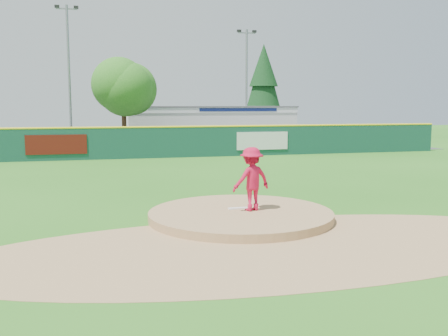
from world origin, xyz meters
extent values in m
plane|color=#286B19|center=(0.00, 0.00, 0.00)|extent=(120.00, 120.00, 0.00)
cylinder|color=#9E774C|center=(0.00, 0.00, 0.00)|extent=(5.50, 5.50, 0.50)
cube|color=white|center=(0.00, 0.30, 0.27)|extent=(0.60, 0.15, 0.04)
cylinder|color=#9E774C|center=(0.00, -3.00, 0.01)|extent=(15.40, 15.40, 0.01)
cube|color=#38383A|center=(0.00, 27.00, 0.01)|extent=(44.00, 16.00, 0.02)
imported|color=#BF1035|center=(0.34, 0.01, 1.20)|extent=(1.38, 1.02, 1.90)
imported|color=silver|center=(1.64, 22.59, 0.72)|extent=(5.15, 2.60, 1.40)
cube|color=silver|center=(6.00, 32.00, 1.60)|extent=(15.00, 8.00, 3.20)
cube|color=white|center=(6.00, 27.98, 3.00)|extent=(15.00, 0.06, 0.55)
cube|color=#0F194C|center=(8.00, 27.94, 3.00)|extent=(7.00, 0.03, 0.28)
cube|color=#59595B|center=(6.00, 32.00, 3.25)|extent=(15.20, 8.20, 0.12)
cube|color=#57130C|center=(-6.49, 17.92, 1.00)|extent=(3.60, 0.04, 1.20)
cube|color=silver|center=(6.78, 17.92, 1.00)|extent=(3.60, 0.04, 1.20)
cube|color=#134033|center=(0.00, 18.00, 1.00)|extent=(40.00, 0.10, 2.00)
cylinder|color=yellow|center=(0.00, 18.00, 2.00)|extent=(40.00, 0.14, 0.14)
cylinder|color=#382314|center=(-2.00, 25.00, 1.30)|extent=(0.36, 0.36, 2.60)
sphere|color=#387F23|center=(-2.00, 25.00, 4.56)|extent=(5.60, 5.60, 5.60)
cylinder|color=#382314|center=(13.00, 36.00, 0.80)|extent=(0.40, 0.40, 1.60)
cone|color=#113A16|center=(13.00, 36.00, 5.55)|extent=(4.40, 4.40, 7.90)
cylinder|color=gray|center=(-6.00, 27.00, 5.50)|extent=(0.20, 0.20, 11.00)
cube|color=gray|center=(-6.00, 27.00, 10.70)|extent=(1.60, 0.10, 0.10)
cube|color=black|center=(-6.70, 27.00, 10.85)|extent=(0.35, 0.25, 0.20)
cube|color=black|center=(-5.30, 27.00, 10.85)|extent=(0.35, 0.25, 0.20)
cylinder|color=gray|center=(9.00, 29.00, 5.00)|extent=(0.20, 0.20, 10.00)
cube|color=gray|center=(9.00, 29.00, 9.70)|extent=(1.60, 0.10, 0.10)
cube|color=black|center=(8.30, 29.00, 9.85)|extent=(0.35, 0.25, 0.20)
cube|color=black|center=(9.70, 29.00, 9.85)|extent=(0.35, 0.25, 0.20)
camera|label=1|loc=(-4.12, -14.04, 3.39)|focal=40.00mm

